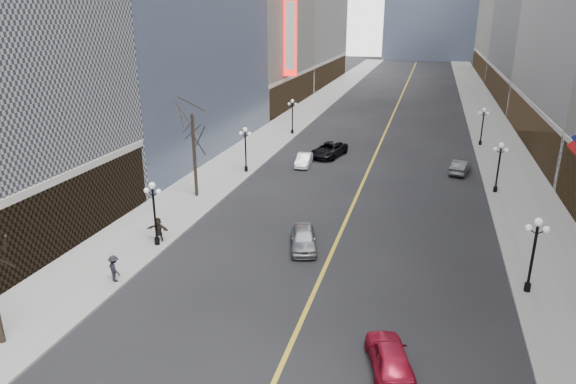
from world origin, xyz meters
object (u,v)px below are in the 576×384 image
Objects in this scene: streetlamp_east_3 at (483,122)px; streetlamp_west_1 at (154,207)px; car_nb_mid at (304,160)px; streetlamp_west_2 at (245,145)px; car_sb_mid at (390,357)px; car_nb_far at (329,150)px; car_sb_far at (460,167)px; streetlamp_west_3 at (292,113)px; car_nb_near at (304,238)px; streetlamp_east_2 at (499,162)px; streetlamp_east_1 at (534,247)px.

streetlamp_east_3 and streetlamp_west_1 have the same top height.
streetlamp_east_3 is 1.14× the size of car_nb_mid.
streetlamp_west_1 is 18.00m from streetlamp_west_2.
streetlamp_east_3 is 1.06× the size of car_sb_mid.
car_nb_far is 1.37× the size of car_sb_far.
car_nb_near is at bearing -73.75° from streetlamp_west_3.
car_sb_mid is 1.02× the size of car_sb_far.
car_nb_near is 13.21m from car_sb_mid.
car_nb_near is (-13.80, -15.61, -2.16)m from streetlamp_east_2.
streetlamp_east_1 is 14.17m from car_nb_near.
streetlamp_west_2 and streetlamp_west_3 have the same top height.
streetlamp_west_1 is 18.95m from car_sb_mid.
car_sb_mid is at bearing -74.69° from car_nb_near.
streetlamp_east_3 is at bearing 37.33° from streetlamp_west_2.
streetlamp_east_2 is 19.13m from car_nb_mid.
car_nb_mid is (-18.58, -14.04, -2.25)m from streetlamp_east_3.
car_nb_far is at bearing 153.52° from streetlamp_east_2.
streetlamp_east_2 reaches higher than car_nb_mid.
streetlamp_west_1 is 31.51m from car_sb_far.
car_nb_mid is at bearing 77.12° from streetlamp_west_1.
car_nb_far is at bearing 50.61° from streetlamp_west_2.
streetlamp_east_3 is 0.79× the size of car_nb_far.
car_nb_near is 1.10× the size of car_nb_mid.
streetlamp_west_3 is (-23.60, 36.00, 0.00)m from streetlamp_east_1.
streetlamp_west_3 is at bearing 90.80° from car_nb_near.
streetlamp_west_3 is at bearing 142.67° from streetlamp_east_2.
streetlamp_west_1 is at bearing -142.67° from streetlamp_east_2.
car_nb_mid is (5.02, 3.96, -2.25)m from streetlamp_west_2.
car_nb_far reaches higher than car_sb_mid.
car_nb_far is (1.83, 4.38, 0.14)m from car_nb_mid.
car_sb_mid is (-7.04, -8.96, -2.17)m from streetlamp_east_1.
streetlamp_east_2 and streetlamp_west_2 have the same top height.
car_nb_near is (9.80, -15.61, -2.16)m from streetlamp_west_2.
streetlamp_west_3 is 0.79× the size of car_nb_far.
car_sb_mid is (16.56, -8.96, -2.17)m from streetlamp_west_1.
streetlamp_east_3 is at bearing 52.23° from car_nb_near.
streetlamp_east_3 is 43.05m from streetlamp_west_1.
streetlamp_west_2 reaches higher than car_nb_near.
streetlamp_west_2 is (-23.60, 0.00, 0.00)m from streetlamp_east_2.
car_sb_far is at bearing 1.52° from car_nb_mid.
streetlamp_west_1 is 1.09× the size of car_sb_far.
car_nb_near reaches higher than car_nb_mid.
streetlamp_west_3 is at bearing 123.25° from streetlamp_east_1.
streetlamp_east_1 reaches higher than car_sb_far.
streetlamp_east_3 is (0.00, 18.00, 0.00)m from streetlamp_east_2.
car_nb_near is 23.86m from car_sb_far.
streetlamp_west_3 reaches higher than car_nb_near.
car_nb_far reaches higher than car_nb_near.
streetlamp_west_3 is at bearing 90.00° from streetlamp_west_1.
car_nb_far reaches higher than car_nb_mid.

